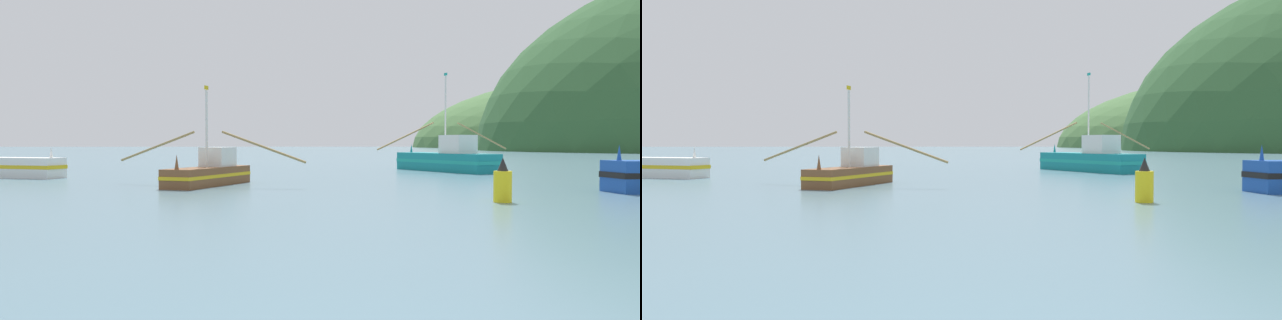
% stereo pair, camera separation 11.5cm
% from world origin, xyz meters
% --- Properties ---
extents(hill_mid_left, '(191.79, 153.43, 64.87)m').
position_xyz_m(hill_mid_left, '(152.50, 249.73, 0.00)').
color(hill_mid_left, '#47703D').
rests_on(hill_mid_left, ground).
extents(fishing_boat_teal, '(11.29, 9.73, 7.43)m').
position_xyz_m(fishing_boat_teal, '(11.15, 42.11, 0.89)').
color(fishing_boat_teal, '#147F84').
rests_on(fishing_boat_teal, ground).
extents(fishing_boat_brown, '(9.79, 6.35, 5.03)m').
position_xyz_m(fishing_boat_brown, '(-4.96, 28.66, 0.66)').
color(fishing_boat_brown, brown).
rests_on(fishing_boat_brown, ground).
extents(channel_buoy, '(0.65, 0.65, 1.64)m').
position_xyz_m(channel_buoy, '(6.73, 19.40, 0.68)').
color(channel_buoy, yellow).
rests_on(channel_buoy, ground).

